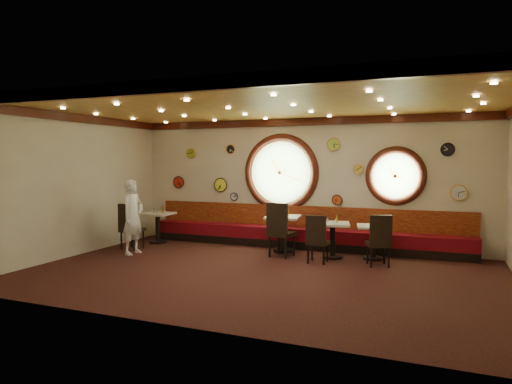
% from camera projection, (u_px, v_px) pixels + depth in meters
% --- Properties ---
extents(floor, '(9.00, 6.00, 0.00)m').
position_uv_depth(floor, '(260.00, 273.00, 8.74)').
color(floor, black).
rests_on(floor, ground).
extents(ceiling, '(9.00, 6.00, 0.02)m').
position_uv_depth(ceiling, '(260.00, 105.00, 8.51)').
color(ceiling, gold).
rests_on(ceiling, wall_back).
extents(wall_back, '(9.00, 0.02, 3.20)m').
position_uv_depth(wall_back, '(304.00, 183.00, 11.40)').
color(wall_back, beige).
rests_on(wall_back, floor).
extents(wall_front, '(9.00, 0.02, 3.20)m').
position_uv_depth(wall_front, '(175.00, 204.00, 5.85)').
color(wall_front, beige).
rests_on(wall_front, floor).
extents(wall_left, '(0.02, 6.00, 3.20)m').
position_uv_depth(wall_left, '(75.00, 185.00, 10.30)').
color(wall_left, beige).
rests_on(wall_left, floor).
extents(molding_back, '(9.00, 0.10, 0.18)m').
position_uv_depth(molding_back, '(304.00, 122.00, 11.25)').
color(molding_back, '#3A130A').
rests_on(molding_back, wall_back).
extents(molding_front, '(9.00, 0.10, 0.18)m').
position_uv_depth(molding_front, '(175.00, 86.00, 5.79)').
color(molding_front, '#3A130A').
rests_on(molding_front, wall_back).
extents(molding_left, '(0.10, 6.00, 0.18)m').
position_uv_depth(molding_left, '(75.00, 118.00, 10.18)').
color(molding_left, '#3A130A').
rests_on(molding_left, wall_back).
extents(banquette_base, '(8.00, 0.55, 0.20)m').
position_uv_depth(banquette_base, '(300.00, 244.00, 11.24)').
color(banquette_base, black).
rests_on(banquette_base, floor).
extents(banquette_seat, '(8.00, 0.55, 0.30)m').
position_uv_depth(banquette_seat, '(300.00, 234.00, 11.23)').
color(banquette_seat, '#5D0711').
rests_on(banquette_seat, banquette_base).
extents(banquette_back, '(8.00, 0.10, 0.55)m').
position_uv_depth(banquette_back, '(303.00, 217.00, 11.40)').
color(banquette_back, '#61070A').
rests_on(banquette_back, wall_back).
extents(porthole_left_glass, '(1.66, 0.02, 1.66)m').
position_uv_depth(porthole_left_glass, '(281.00, 173.00, 11.60)').
color(porthole_left_glass, '#9AC676').
rests_on(porthole_left_glass, wall_back).
extents(porthole_left_frame, '(1.98, 0.18, 1.98)m').
position_uv_depth(porthole_left_frame, '(281.00, 173.00, 11.59)').
color(porthole_left_frame, '#3A130A').
rests_on(porthole_left_frame, wall_back).
extents(porthole_left_ring, '(1.61, 0.03, 1.61)m').
position_uv_depth(porthole_left_ring, '(281.00, 173.00, 11.56)').
color(porthole_left_ring, gold).
rests_on(porthole_left_ring, wall_back).
extents(porthole_right_glass, '(1.10, 0.02, 1.10)m').
position_uv_depth(porthole_right_glass, '(396.00, 176.00, 10.56)').
color(porthole_right_glass, '#9AC676').
rests_on(porthole_right_glass, wall_back).
extents(porthole_right_frame, '(1.38, 0.18, 1.38)m').
position_uv_depth(porthole_right_frame, '(395.00, 176.00, 10.55)').
color(porthole_right_frame, '#3A130A').
rests_on(porthole_right_frame, wall_back).
extents(porthole_right_ring, '(1.09, 0.03, 1.09)m').
position_uv_depth(porthole_right_ring, '(395.00, 176.00, 10.52)').
color(porthole_right_ring, gold).
rests_on(porthole_right_ring, wall_back).
extents(wall_clock_0, '(0.22, 0.03, 0.22)m').
position_uv_depth(wall_clock_0, '(358.00, 169.00, 10.83)').
color(wall_clock_0, gold).
rests_on(wall_clock_0, wall_back).
extents(wall_clock_1, '(0.24, 0.03, 0.24)m').
position_uv_depth(wall_clock_1, '(231.00, 149.00, 12.05)').
color(wall_clock_1, black).
rests_on(wall_clock_1, wall_back).
extents(wall_clock_2, '(0.34, 0.03, 0.34)m').
position_uv_depth(wall_clock_2, '(459.00, 193.00, 10.05)').
color(wall_clock_2, silver).
rests_on(wall_clock_2, wall_back).
extents(wall_clock_3, '(0.32, 0.03, 0.32)m').
position_uv_depth(wall_clock_3, '(179.00, 182.00, 12.71)').
color(wall_clock_3, red).
rests_on(wall_clock_3, wall_back).
extents(wall_clock_4, '(0.30, 0.03, 0.30)m').
position_uv_depth(wall_clock_4, '(334.00, 144.00, 11.02)').
color(wall_clock_4, '#A1D141').
rests_on(wall_clock_4, wall_back).
extents(wall_clock_5, '(0.24, 0.03, 0.24)m').
position_uv_depth(wall_clock_5, '(337.00, 200.00, 11.07)').
color(wall_clock_5, '#C54017').
rests_on(wall_clock_5, wall_back).
extents(wall_clock_6, '(0.28, 0.03, 0.28)m').
position_uv_depth(wall_clock_6, '(448.00, 149.00, 10.08)').
color(wall_clock_6, black).
rests_on(wall_clock_6, wall_back).
extents(wall_clock_7, '(0.26, 0.03, 0.26)m').
position_uv_depth(wall_clock_7, '(191.00, 153.00, 12.50)').
color(wall_clock_7, '#8DB023').
rests_on(wall_clock_7, wall_back).
extents(wall_clock_8, '(0.36, 0.03, 0.36)m').
position_uv_depth(wall_clock_8, '(221.00, 185.00, 12.23)').
color(wall_clock_8, '#F8F437').
rests_on(wall_clock_8, wall_back).
extents(wall_clock_9, '(0.20, 0.03, 0.20)m').
position_uv_depth(wall_clock_9, '(234.00, 197.00, 12.10)').
color(wall_clock_9, white).
rests_on(wall_clock_9, wall_back).
extents(table_a, '(0.73, 0.73, 0.79)m').
position_uv_depth(table_a, '(158.00, 224.00, 11.91)').
color(table_a, black).
rests_on(table_a, floor).
extents(table_b, '(0.86, 0.86, 0.85)m').
position_uv_depth(table_b, '(283.00, 229.00, 10.78)').
color(table_b, black).
rests_on(table_b, floor).
extents(table_c, '(0.87, 0.87, 0.79)m').
position_uv_depth(table_c, '(333.00, 236.00, 10.05)').
color(table_c, black).
rests_on(table_c, floor).
extents(table_d, '(0.81, 0.81, 0.75)m').
position_uv_depth(table_d, '(373.00, 238.00, 9.90)').
color(table_d, black).
rests_on(table_d, floor).
extents(chair_a, '(0.49, 0.49, 0.69)m').
position_uv_depth(chair_a, '(129.00, 223.00, 10.99)').
color(chair_a, black).
rests_on(chair_a, floor).
extents(chair_b, '(0.60, 0.60, 0.76)m').
position_uv_depth(chair_b, '(280.00, 226.00, 10.11)').
color(chair_b, black).
rests_on(chair_b, floor).
extents(chair_c, '(0.43, 0.43, 0.63)m').
position_uv_depth(chair_c, '(317.00, 236.00, 9.52)').
color(chair_c, black).
rests_on(chair_c, floor).
extents(chair_d, '(0.57, 0.57, 0.66)m').
position_uv_depth(chair_d, '(379.00, 237.00, 9.23)').
color(chair_d, black).
rests_on(chair_d, floor).
extents(condiment_a_salt, '(0.04, 0.04, 0.11)m').
position_uv_depth(condiment_a_salt, '(154.00, 210.00, 11.97)').
color(condiment_a_salt, silver).
rests_on(condiment_a_salt, table_a).
extents(condiment_b_salt, '(0.04, 0.04, 0.10)m').
position_uv_depth(condiment_b_salt, '(283.00, 214.00, 10.80)').
color(condiment_b_salt, silver).
rests_on(condiment_b_salt, table_b).
extents(condiment_c_salt, '(0.04, 0.04, 0.10)m').
position_uv_depth(condiment_c_salt, '(328.00, 220.00, 10.11)').
color(condiment_c_salt, '#B8B8BC').
rests_on(condiment_c_salt, table_c).
extents(condiment_d_salt, '(0.03, 0.03, 0.10)m').
position_uv_depth(condiment_d_salt, '(371.00, 223.00, 9.98)').
color(condiment_d_salt, '#BAB9BD').
rests_on(condiment_d_salt, table_d).
extents(condiment_a_pepper, '(0.03, 0.03, 0.10)m').
position_uv_depth(condiment_a_pepper, '(156.00, 211.00, 11.91)').
color(condiment_a_pepper, silver).
rests_on(condiment_a_pepper, table_a).
extents(condiment_b_pepper, '(0.03, 0.03, 0.09)m').
position_uv_depth(condiment_b_pepper, '(282.00, 214.00, 10.70)').
color(condiment_b_pepper, silver).
rests_on(condiment_b_pepper, table_b).
extents(condiment_c_pepper, '(0.03, 0.03, 0.09)m').
position_uv_depth(condiment_c_pepper, '(335.00, 221.00, 9.97)').
color(condiment_c_pepper, silver).
rests_on(condiment_c_pepper, table_c).
extents(condiment_d_pepper, '(0.03, 0.03, 0.09)m').
position_uv_depth(condiment_d_pepper, '(372.00, 224.00, 9.83)').
color(condiment_d_pepper, silver).
rests_on(condiment_d_pepper, table_d).
extents(condiment_a_bottle, '(0.05, 0.05, 0.17)m').
position_uv_depth(condiment_a_bottle, '(162.00, 210.00, 11.88)').
color(condiment_a_bottle, gold).
rests_on(condiment_a_bottle, table_a).
extents(condiment_b_bottle, '(0.05, 0.05, 0.16)m').
position_uv_depth(condiment_b_bottle, '(288.00, 213.00, 10.73)').
color(condiment_b_bottle, gold).
rests_on(condiment_b_bottle, table_b).
extents(condiment_c_bottle, '(0.05, 0.05, 0.17)m').
position_uv_depth(condiment_c_bottle, '(337.00, 219.00, 10.06)').
color(condiment_c_bottle, gold).
rests_on(condiment_c_bottle, table_c).
extents(condiment_d_bottle, '(0.05, 0.05, 0.15)m').
position_uv_depth(condiment_d_bottle, '(381.00, 222.00, 9.89)').
color(condiment_d_bottle, gold).
rests_on(condiment_d_bottle, table_d).
extents(waiter, '(0.44, 0.64, 1.72)m').
position_uv_depth(waiter, '(133.00, 217.00, 10.50)').
color(waiter, white).
rests_on(waiter, floor).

